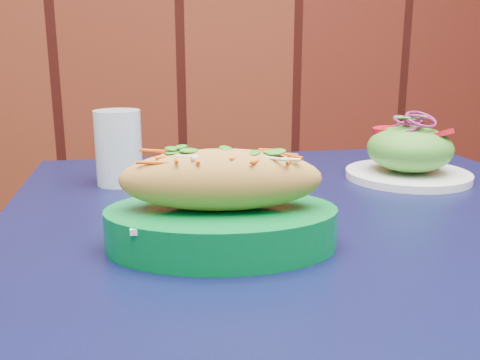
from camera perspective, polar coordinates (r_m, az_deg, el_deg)
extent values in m
cube|color=black|center=(0.71, 7.83, -4.52)|extent=(0.80, 0.80, 0.03)
cylinder|color=black|center=(1.26, 17.05, -14.97)|extent=(0.04, 0.04, 0.72)
cube|color=white|center=(0.57, -2.01, -3.43)|extent=(0.19, 0.11, 0.01)
ellipsoid|color=gold|center=(0.56, -2.04, 0.04)|extent=(0.22, 0.11, 0.06)
cylinder|color=white|center=(0.91, 17.45, 0.53)|extent=(0.20, 0.20, 0.01)
ellipsoid|color=#4C992D|center=(0.90, 17.65, 3.20)|extent=(0.14, 0.14, 0.07)
cylinder|color=#B80D1A|center=(0.89, 20.68, 4.95)|extent=(0.04, 0.04, 0.01)
cylinder|color=#B80D1A|center=(0.91, 15.22, 5.49)|extent=(0.04, 0.04, 0.01)
cylinder|color=#B80D1A|center=(0.93, 16.61, 5.63)|extent=(0.04, 0.04, 0.01)
torus|color=#811C56|center=(0.90, 17.85, 5.86)|extent=(0.05, 0.05, 0.00)
torus|color=#811C56|center=(0.90, 17.87, 6.11)|extent=(0.05, 0.05, 0.00)
torus|color=#811C56|center=(0.90, 17.89, 6.37)|extent=(0.05, 0.05, 0.00)
torus|color=#811C56|center=(0.90, 17.91, 6.62)|extent=(0.05, 0.05, 0.00)
cylinder|color=silver|center=(0.85, -12.82, 3.39)|extent=(0.07, 0.07, 0.12)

